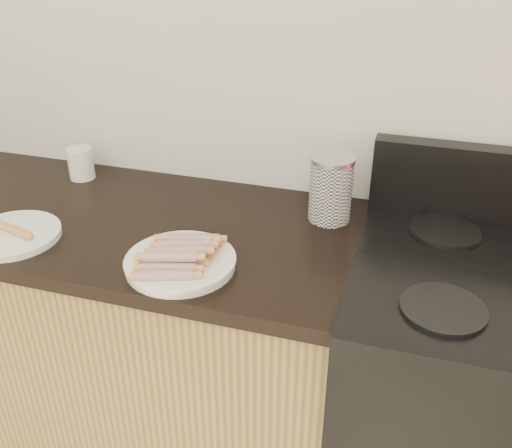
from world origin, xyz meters
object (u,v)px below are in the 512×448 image
(stove, at_px, (483,420))
(side_plate, at_px, (13,235))
(main_plate, at_px, (181,264))
(mug, at_px, (81,163))
(canister, at_px, (331,188))

(stove, xyz_separation_m, side_plate, (-1.24, -0.16, 0.45))
(stove, height_order, main_plate, main_plate)
(mug, bearing_deg, stove, -9.71)
(side_plate, relative_size, mug, 2.50)
(stove, bearing_deg, mug, 170.29)
(main_plate, relative_size, canister, 1.43)
(canister, relative_size, mug, 1.87)
(stove, relative_size, canister, 5.00)
(canister, bearing_deg, side_plate, -155.83)
(mug, bearing_deg, canister, -2.84)
(stove, height_order, mug, mug)
(main_plate, distance_m, side_plate, 0.47)
(side_plate, xyz_separation_m, canister, (0.76, 0.34, 0.08))
(main_plate, relative_size, mug, 2.68)
(main_plate, bearing_deg, stove, 11.88)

